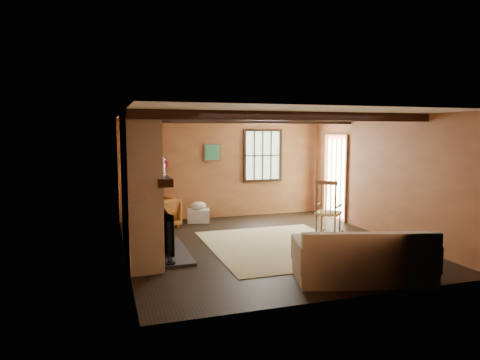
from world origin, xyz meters
name	(u,v)px	position (x,y,z in m)	size (l,w,h in m)	color
ground	(264,244)	(0.00, 0.00, 0.00)	(5.50, 5.50, 0.00)	black
room_envelope	(271,156)	(0.22, 0.26, 1.63)	(5.02, 5.52, 2.44)	#AB673C
fireplace	(141,191)	(-2.23, 0.00, 1.10)	(1.02, 2.30, 2.40)	#B04B44
rug	(279,246)	(0.20, -0.20, 0.00)	(2.50, 3.00, 0.01)	#CABA87
rocking_chair	(328,211)	(1.51, 0.34, 0.48)	(0.88, 0.88, 1.13)	tan
sofa	(364,262)	(0.61, -2.27, 0.27)	(2.05, 1.32, 0.77)	silver
firewood_pile	(143,219)	(-1.99, 2.47, 0.13)	(0.72, 0.13, 0.26)	#543524
laundry_basket	(199,216)	(-0.74, 2.32, 0.15)	(0.50, 0.38, 0.30)	white
basket_pillow	(198,206)	(-0.74, 2.32, 0.39)	(0.36, 0.29, 0.18)	silver
armchair	(160,213)	(-1.68, 2.00, 0.33)	(0.70, 0.72, 0.65)	#BF6026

